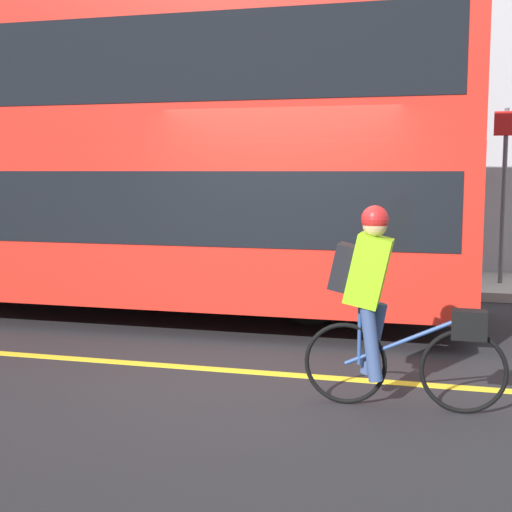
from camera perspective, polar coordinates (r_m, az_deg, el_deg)
The scene contains 7 objects.
ground_plane at distance 6.63m, azimuth -0.50°, elevation -9.34°, with size 80.00×80.00×0.00m, color #232326.
road_center_line at distance 6.66m, azimuth -0.44°, elevation -9.24°, with size 50.00×0.14×0.01m, color yellow.
sidewalk_curb at distance 11.78m, azimuth 6.44°, elevation -1.89°, with size 60.00×2.18×0.14m.
building_facade at distance 13.10m, azimuth 7.54°, elevation 17.57°, with size 60.00×0.30×8.60m.
bus at distance 9.66m, azimuth -14.17°, elevation 8.12°, with size 10.08×2.51×3.78m.
cyclist_on_bike at distance 5.61m, azimuth 10.10°, elevation -3.44°, with size 1.56×0.32×1.59m.
street_sign_post at distance 11.44m, azimuth 19.22°, elevation 5.26°, with size 0.36×0.09×2.64m.
Camera 1 is at (1.69, -6.14, 1.85)m, focal length 50.00 mm.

